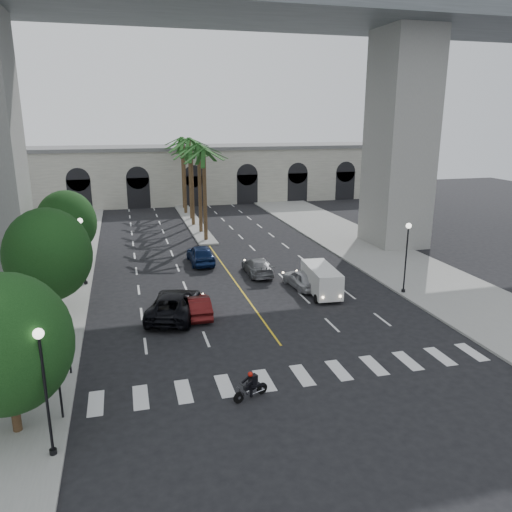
{
  "coord_description": "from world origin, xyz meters",
  "views": [
    {
      "loc": [
        -8.13,
        -22.82,
        12.56
      ],
      "look_at": [
        -0.42,
        6.0,
        4.29
      ],
      "focal_mm": 35.0,
      "sensor_mm": 36.0,
      "label": 1
    }
  ],
  "objects_px": {
    "traffic_signal_near": "(57,367)",
    "car_c": "(174,304)",
    "motorcycle_rider": "(252,386)",
    "cargo_van": "(321,280)",
    "car_d": "(257,266)",
    "traffic_signal_far": "(66,330)",
    "lamp_post_left_far": "(82,246)",
    "lamp_post_left_near": "(44,382)",
    "pedestrian_a": "(1,368)",
    "car_b": "(198,306)",
    "car_e": "(201,254)",
    "lamp_post_right": "(406,252)",
    "car_a": "(302,279)"
  },
  "relations": [
    {
      "from": "lamp_post_left_near",
      "to": "lamp_post_right",
      "type": "bearing_deg",
      "value": 29.69
    },
    {
      "from": "traffic_signal_far",
      "to": "pedestrian_a",
      "type": "bearing_deg",
      "value": -172.86
    },
    {
      "from": "lamp_post_right",
      "to": "car_d",
      "type": "height_order",
      "value": "lamp_post_right"
    },
    {
      "from": "car_a",
      "to": "car_b",
      "type": "xyz_separation_m",
      "value": [
        -8.52,
        -3.5,
        -0.04
      ]
    },
    {
      "from": "lamp_post_left_far",
      "to": "car_d",
      "type": "distance_m",
      "value": 13.87
    },
    {
      "from": "car_c",
      "to": "traffic_signal_near",
      "type": "bearing_deg",
      "value": 78.77
    },
    {
      "from": "car_a",
      "to": "car_e",
      "type": "bearing_deg",
      "value": -59.33
    },
    {
      "from": "car_e",
      "to": "car_c",
      "type": "bearing_deg",
      "value": 71.88
    },
    {
      "from": "motorcycle_rider",
      "to": "car_d",
      "type": "bearing_deg",
      "value": 52.3
    },
    {
      "from": "motorcycle_rider",
      "to": "cargo_van",
      "type": "relative_size",
      "value": 0.36
    },
    {
      "from": "lamp_post_left_far",
      "to": "lamp_post_right",
      "type": "relative_size",
      "value": 1.0
    },
    {
      "from": "traffic_signal_near",
      "to": "motorcycle_rider",
      "type": "bearing_deg",
      "value": -2.59
    },
    {
      "from": "lamp_post_right",
      "to": "traffic_signal_far",
      "type": "xyz_separation_m",
      "value": [
        -22.7,
        -6.5,
        -0.71
      ]
    },
    {
      "from": "lamp_post_right",
      "to": "car_d",
      "type": "bearing_deg",
      "value": 141.08
    },
    {
      "from": "car_e",
      "to": "car_a",
      "type": "bearing_deg",
      "value": 125.8
    },
    {
      "from": "car_a",
      "to": "car_c",
      "type": "relative_size",
      "value": 0.69
    },
    {
      "from": "traffic_signal_near",
      "to": "pedestrian_a",
      "type": "bearing_deg",
      "value": 130.09
    },
    {
      "from": "traffic_signal_near",
      "to": "motorcycle_rider",
      "type": "distance_m",
      "value": 8.52
    },
    {
      "from": "car_b",
      "to": "pedestrian_a",
      "type": "xyz_separation_m",
      "value": [
        -10.47,
        -6.65,
        0.35
      ]
    },
    {
      "from": "lamp_post_left_far",
      "to": "car_d",
      "type": "height_order",
      "value": "lamp_post_left_far"
    },
    {
      "from": "lamp_post_right",
      "to": "car_c",
      "type": "height_order",
      "value": "lamp_post_right"
    },
    {
      "from": "car_a",
      "to": "pedestrian_a",
      "type": "xyz_separation_m",
      "value": [
        -18.99,
        -10.15,
        0.3
      ]
    },
    {
      "from": "traffic_signal_far",
      "to": "car_e",
      "type": "xyz_separation_m",
      "value": [
        9.47,
        18.33,
        -1.66
      ]
    },
    {
      "from": "lamp_post_left_far",
      "to": "lamp_post_right",
      "type": "height_order",
      "value": "same"
    },
    {
      "from": "car_a",
      "to": "pedestrian_a",
      "type": "distance_m",
      "value": 21.53
    },
    {
      "from": "car_b",
      "to": "pedestrian_a",
      "type": "distance_m",
      "value": 12.41
    },
    {
      "from": "car_e",
      "to": "motorcycle_rider",
      "type": "bearing_deg",
      "value": 85.76
    },
    {
      "from": "car_e",
      "to": "car_d",
      "type": "bearing_deg",
      "value": 131.25
    },
    {
      "from": "cargo_van",
      "to": "car_d",
      "type": "bearing_deg",
      "value": 123.6
    },
    {
      "from": "lamp_post_right",
      "to": "car_b",
      "type": "relative_size",
      "value": 1.3
    },
    {
      "from": "lamp_post_left_near",
      "to": "pedestrian_a",
      "type": "distance_m",
      "value": 7.14
    },
    {
      "from": "cargo_van",
      "to": "traffic_signal_far",
      "type": "bearing_deg",
      "value": -149.69
    },
    {
      "from": "traffic_signal_far",
      "to": "car_c",
      "type": "bearing_deg",
      "value": 47.91
    },
    {
      "from": "lamp_post_left_far",
      "to": "traffic_signal_near",
      "type": "distance_m",
      "value": 18.51
    },
    {
      "from": "car_a",
      "to": "cargo_van",
      "type": "height_order",
      "value": "cargo_van"
    },
    {
      "from": "car_d",
      "to": "traffic_signal_far",
      "type": "bearing_deg",
      "value": 46.89
    },
    {
      "from": "lamp_post_left_far",
      "to": "traffic_signal_near",
      "type": "relative_size",
      "value": 1.47
    },
    {
      "from": "lamp_post_left_near",
      "to": "car_e",
      "type": "height_order",
      "value": "lamp_post_left_near"
    },
    {
      "from": "pedestrian_a",
      "to": "lamp_post_left_near",
      "type": "bearing_deg",
      "value": -98.65
    },
    {
      "from": "motorcycle_rider",
      "to": "pedestrian_a",
      "type": "xyz_separation_m",
      "value": [
        -11.34,
        3.99,
        0.41
      ]
    },
    {
      "from": "traffic_signal_near",
      "to": "pedestrian_a",
      "type": "relative_size",
      "value": 2.09
    },
    {
      "from": "traffic_signal_far",
      "to": "car_b",
      "type": "height_order",
      "value": "traffic_signal_far"
    },
    {
      "from": "car_d",
      "to": "car_e",
      "type": "height_order",
      "value": "car_e"
    },
    {
      "from": "motorcycle_rider",
      "to": "car_b",
      "type": "bearing_deg",
      "value": 72.94
    },
    {
      "from": "cargo_van",
      "to": "lamp_post_left_far",
      "type": "bearing_deg",
      "value": 163.74
    },
    {
      "from": "lamp_post_right",
      "to": "traffic_signal_far",
      "type": "bearing_deg",
      "value": -164.02
    },
    {
      "from": "traffic_signal_near",
      "to": "lamp_post_left_far",
      "type": "bearing_deg",
      "value": 90.31
    },
    {
      "from": "traffic_signal_near",
      "to": "car_c",
      "type": "bearing_deg",
      "value": 60.74
    },
    {
      "from": "pedestrian_a",
      "to": "traffic_signal_near",
      "type": "bearing_deg",
      "value": -84.27
    },
    {
      "from": "car_c",
      "to": "lamp_post_right",
      "type": "bearing_deg",
      "value": -162.08
    }
  ]
}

